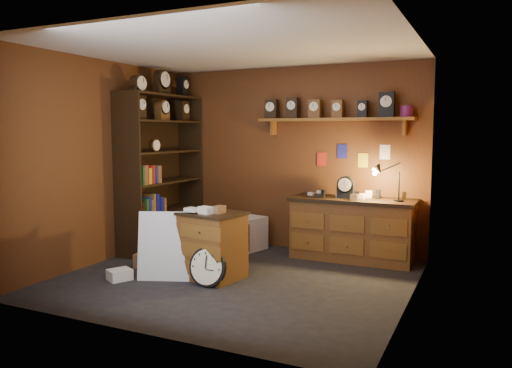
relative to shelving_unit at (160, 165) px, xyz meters
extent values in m
plane|color=black|center=(1.79, -0.98, -1.25)|extent=(4.00, 4.00, 0.00)
cube|color=#5B3115|center=(1.79, 0.82, 0.10)|extent=(4.00, 0.02, 2.70)
cube|color=#5B3115|center=(1.79, -2.78, 0.10)|extent=(4.00, 0.02, 2.70)
cube|color=#5B3115|center=(-0.21, -0.98, 0.10)|extent=(0.02, 3.60, 2.70)
cube|color=#5B3115|center=(3.79, -0.98, 0.10)|extent=(0.02, 3.60, 2.70)
cube|color=beige|center=(1.79, -0.98, 1.45)|extent=(4.00, 3.60, 0.02)
cube|color=brown|center=(2.49, 0.67, 0.67)|extent=(2.20, 0.30, 0.04)
cube|color=brown|center=(1.54, 0.74, 0.55)|extent=(0.04, 0.16, 0.20)
cube|color=brown|center=(3.44, 0.74, 0.55)|extent=(0.04, 0.16, 0.20)
cylinder|color=#B21419|center=(3.47, 0.67, 0.76)|extent=(0.16, 0.16, 0.15)
cube|color=red|center=(1.94, 0.81, 0.10)|extent=(0.14, 0.01, 0.20)
cube|color=navy|center=(2.24, 0.81, 0.22)|extent=(0.14, 0.01, 0.20)
cube|color=gold|center=(2.54, 0.81, 0.10)|extent=(0.14, 0.01, 0.20)
cube|color=silver|center=(2.84, 0.81, 0.22)|extent=(0.14, 0.01, 0.20)
cube|color=black|center=(-0.19, 0.00, -0.10)|extent=(0.03, 1.60, 2.30)
cube|color=black|center=(0.04, -0.78, -0.10)|extent=(0.45, 0.03, 2.30)
cube|color=black|center=(0.04, 0.78, -0.10)|extent=(0.45, 0.03, 2.30)
cube|color=black|center=(0.04, 0.00, -1.20)|extent=(0.43, 1.54, 0.03)
cube|color=black|center=(0.04, 0.00, -0.70)|extent=(0.43, 1.54, 0.03)
cube|color=black|center=(0.04, 0.00, -0.25)|extent=(0.43, 1.54, 0.03)
cube|color=black|center=(0.04, 0.00, 0.20)|extent=(0.43, 1.54, 0.03)
cube|color=black|center=(0.04, 0.00, 0.65)|extent=(0.43, 1.54, 0.03)
cube|color=black|center=(0.04, 0.00, 1.03)|extent=(0.43, 1.54, 0.03)
cube|color=brown|center=(2.83, 0.50, -0.85)|extent=(1.62, 0.60, 0.80)
cube|color=black|center=(2.83, 0.50, -0.43)|extent=(1.68, 0.66, 0.05)
cube|color=brown|center=(2.83, 0.20, -0.85)|extent=(1.54, 0.02, 0.52)
cylinder|color=black|center=(3.44, 0.45, -0.39)|extent=(0.12, 0.12, 0.02)
cylinder|color=black|center=(3.44, 0.45, -0.20)|extent=(0.02, 0.02, 0.38)
cylinder|color=black|center=(3.32, 0.42, 0.04)|extent=(0.27, 0.09, 0.14)
cone|color=black|center=(3.18, 0.39, 0.00)|extent=(0.18, 0.14, 0.18)
cube|color=brown|center=(1.53, -1.07, -0.87)|extent=(0.74, 0.65, 0.77)
cube|color=black|center=(1.53, -1.07, -0.47)|extent=(0.79, 0.70, 0.03)
cube|color=brown|center=(1.53, -1.35, -0.87)|extent=(0.59, 0.12, 0.65)
cylinder|color=black|center=(1.64, -1.38, -1.03)|extent=(0.45, 0.15, 0.46)
cylinder|color=#FFF6CB|center=(1.64, -1.41, -1.02)|extent=(0.40, 0.09, 0.39)
cube|color=black|center=(1.64, -1.42, -0.96)|extent=(0.01, 0.04, 0.15)
cube|color=black|center=(1.69, -1.42, -1.05)|extent=(0.10, 0.01, 0.01)
cube|color=silver|center=(1.04, -1.37, -1.25)|extent=(0.64, 0.38, 0.82)
cube|color=silver|center=(1.24, 0.42, -1.01)|extent=(0.58, 0.58, 0.49)
cube|color=black|center=(1.24, 0.18, -1.01)|extent=(0.39, 0.13, 0.39)
cube|color=brown|center=(0.52, -1.01, -1.16)|extent=(0.33, 0.30, 0.18)
cube|color=white|center=(0.58, -1.62, -1.19)|extent=(0.31, 0.32, 0.13)
cube|color=brown|center=(0.83, -0.97, -1.17)|extent=(0.26, 0.23, 0.17)
camera|label=1|loc=(4.49, -6.14, 0.50)|focal=35.00mm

